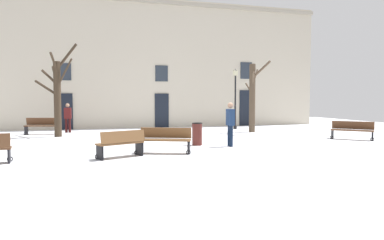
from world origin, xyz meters
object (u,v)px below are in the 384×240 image
object	(u,v)px
litter_bin	(197,134)
bench_near_center_tree	(352,130)
tree_right_of_center	(253,96)
streetlamp	(235,92)
bench_near_lamp	(165,140)
bench_back_to_back_right	(121,144)
person_crossing_plaza	(230,122)
bench_far_corner	(42,126)
person_strolling	(68,117)
tree_left_of_center	(57,93)

from	to	relation	value
litter_bin	bench_near_center_tree	xyz separation A→B (m)	(7.56, -0.03, -0.02)
tree_right_of_center	streetlamp	xyz separation A→B (m)	(-0.17, 2.13, 0.22)
bench_near_center_tree	bench_near_lamp	bearing A→B (deg)	-123.80
bench_near_center_tree	bench_back_to_back_right	bearing A→B (deg)	-122.33
person_crossing_plaza	bench_far_corner	bearing A→B (deg)	-135.64
bench_near_lamp	bench_back_to_back_right	xyz separation A→B (m)	(-1.57, -0.58, -0.01)
person_strolling	bench_back_to_back_right	bearing A→B (deg)	107.62
bench_near_center_tree	streetlamp	bearing A→B (deg)	159.80
litter_bin	bench_back_to_back_right	xyz separation A→B (m)	(-3.25, -2.30, -0.01)
person_crossing_plaza	bench_near_center_tree	bearing A→B (deg)	93.18
streetlamp	person_crossing_plaza	xyz separation A→B (m)	(-3.37, -7.52, -1.33)
litter_bin	bench_near_lamp	distance (m)	2.41
tree_right_of_center	person_crossing_plaza	xyz separation A→B (m)	(-3.54, -5.39, -1.11)
tree_right_of_center	tree_left_of_center	bearing A→B (deg)	177.60
tree_right_of_center	bench_back_to_back_right	xyz separation A→B (m)	(-7.94, -6.95, -1.63)
litter_bin	bench_far_corner	world-z (taller)	litter_bin
bench_near_center_tree	bench_far_corner	xyz separation A→B (m)	(-14.25, 6.45, 0.03)
streetlamp	bench_near_center_tree	bearing A→B (deg)	-65.96
tree_left_of_center	bench_near_lamp	distance (m)	8.14
tree_right_of_center	bench_far_corner	distance (m)	11.64
streetlamp	bench_near_lamp	bearing A→B (deg)	-126.11
streetlamp	person_strolling	bearing A→B (deg)	177.75
litter_bin	bench_near_lamp	world-z (taller)	litter_bin
person_strolling	tree_left_of_center	bearing A→B (deg)	85.11
tree_left_of_center	streetlamp	bearing A→B (deg)	9.29
streetlamp	person_crossing_plaza	size ratio (longest dim) A/B	2.15
bench_back_to_back_right	bench_far_corner	bearing A→B (deg)	-91.51
litter_bin	person_crossing_plaza	size ratio (longest dim) A/B	0.53
tree_right_of_center	person_strolling	bearing A→B (deg)	166.05
bench_near_center_tree	person_crossing_plaza	size ratio (longest dim) A/B	0.94
bench_far_corner	bench_back_to_back_right	world-z (taller)	bench_far_corner
tree_right_of_center	person_crossing_plaza	world-z (taller)	tree_right_of_center
bench_back_to_back_right	person_strolling	xyz separation A→B (m)	(-2.20, 9.47, 0.45)
bench_far_corner	person_crossing_plaza	world-z (taller)	person_crossing_plaza
bench_near_lamp	person_crossing_plaza	world-z (taller)	person_crossing_plaza
litter_bin	bench_back_to_back_right	size ratio (longest dim) A/B	0.57
streetlamp	bench_near_lamp	xyz separation A→B (m)	(-6.20, -8.50, -1.84)
streetlamp	person_crossing_plaza	bearing A→B (deg)	-114.14
bench_near_center_tree	bench_far_corner	distance (m)	15.64
tree_left_of_center	litter_bin	size ratio (longest dim) A/B	5.07
litter_bin	person_strolling	world-z (taller)	person_strolling
bench_near_lamp	person_crossing_plaza	bearing A→B (deg)	41.35
bench_far_corner	streetlamp	bearing A→B (deg)	15.84
bench_back_to_back_right	bench_near_center_tree	bearing A→B (deg)	168.82
litter_bin	bench_far_corner	bearing A→B (deg)	136.18
tree_left_of_center	person_crossing_plaza	size ratio (longest dim) A/B	2.67
tree_right_of_center	streetlamp	size ratio (longest dim) A/B	1.04
bench_near_center_tree	litter_bin	bearing A→B (deg)	-134.43
bench_back_to_back_right	tree_left_of_center	bearing A→B (deg)	-94.10
streetlamp	bench_back_to_back_right	bearing A→B (deg)	-130.56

